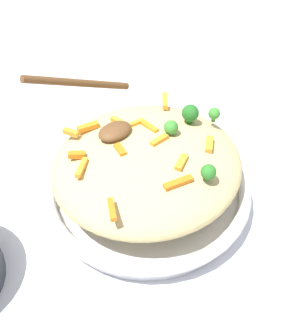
{
  "coord_description": "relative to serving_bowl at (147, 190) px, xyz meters",
  "views": [
    {
      "loc": [
        -0.31,
        -0.33,
        0.5
      ],
      "look_at": [
        0.0,
        0.0,
        0.07
      ],
      "focal_mm": 42.52,
      "sensor_mm": 36.0,
      "label": 1
    }
  ],
  "objects": [
    {
      "name": "carrot_piece_0",
      "position": [
        -0.06,
        0.1,
        0.09
      ],
      "size": [
        0.02,
        0.03,
        0.01
      ],
      "primitive_type": "cube",
      "rotation": [
        0.0,
        0.0,
        1.96
      ],
      "color": "orange",
      "rests_on": "pasta_mound"
    },
    {
      "name": "carrot_piece_7",
      "position": [
        -0.1,
        0.03,
        0.09
      ],
      "size": [
        0.03,
        0.03,
        0.01
      ],
      "primitive_type": "cube",
      "rotation": [
        0.0,
        0.0,
        0.63
      ],
      "color": "orange",
      "rests_on": "pasta_mound"
    },
    {
      "name": "pasta_mound",
      "position": [
        0.0,
        0.0,
        0.06
      ],
      "size": [
        0.3,
        0.29,
        0.08
      ],
      "primitive_type": "ellipsoid",
      "color": "#D1BA7A",
      "rests_on": "serving_bowl"
    },
    {
      "name": "serving_spoon",
      "position": [
        -0.02,
        0.09,
        0.12
      ],
      "size": [
        0.19,
        0.12,
        0.1
      ],
      "color": "brown",
      "rests_on": "pasta_mound"
    },
    {
      "name": "carrot_piece_4",
      "position": [
        0.01,
        -0.06,
        0.1
      ],
      "size": [
        0.03,
        0.02,
        0.01
      ],
      "primitive_type": "cube",
      "rotation": [
        0.0,
        0.0,
        0.42
      ],
      "color": "orange",
      "rests_on": "pasta_mound"
    },
    {
      "name": "carrot_piece_6",
      "position": [
        0.02,
        0.05,
        0.1
      ],
      "size": [
        0.04,
        0.01,
        0.01
      ],
      "primitive_type": "cube",
      "rotation": [
        0.0,
        0.0,
        2.96
      ],
      "color": "orange",
      "rests_on": "pasta_mound"
    },
    {
      "name": "carrot_piece_2",
      "position": [
        0.03,
        0.03,
        0.1
      ],
      "size": [
        0.01,
        0.03,
        0.01
      ],
      "primitive_type": "cube",
      "rotation": [
        0.0,
        0.0,
        4.7
      ],
      "color": "orange",
      "rests_on": "pasta_mound"
    },
    {
      "name": "carrot_piece_12",
      "position": [
        -0.02,
        -0.08,
        0.09
      ],
      "size": [
        0.04,
        0.02,
        0.01
      ],
      "primitive_type": "cube",
      "rotation": [
        0.0,
        0.0,
        6.01
      ],
      "color": "orange",
      "rests_on": "pasta_mound"
    },
    {
      "name": "carrot_piece_8",
      "position": [
        0.02,
        -0.01,
        0.1
      ],
      "size": [
        0.03,
        0.01,
        0.01
      ],
      "primitive_type": "cube",
      "rotation": [
        0.0,
        0.0,
        3.14
      ],
      "color": "orange",
      "rests_on": "pasta_mound"
    },
    {
      "name": "broccoli_floret_3",
      "position": [
        0.09,
        -0.0,
        0.11
      ],
      "size": [
        0.03,
        0.03,
        0.03
      ],
      "color": "#205B1C",
      "rests_on": "pasta_mound"
    },
    {
      "name": "carrot_piece_13",
      "position": [
        0.01,
        0.07,
        0.1
      ],
      "size": [
        0.01,
        0.04,
        0.01
      ],
      "primitive_type": "cube",
      "rotation": [
        0.0,
        0.0,
        4.88
      ],
      "color": "orange",
      "rests_on": "pasta_mound"
    },
    {
      "name": "carrot_piece_10",
      "position": [
        0.07,
        -0.06,
        0.09
      ],
      "size": [
        0.03,
        0.03,
        0.01
      ],
      "primitive_type": "cube",
      "rotation": [
        0.0,
        0.0,
        3.8
      ],
      "color": "orange",
      "rests_on": "pasta_mound"
    },
    {
      "name": "broccoli_floret_2",
      "position": [
        0.04,
        -0.01,
        0.11
      ],
      "size": [
        0.02,
        0.02,
        0.03
      ],
      "color": "#377928",
      "rests_on": "pasta_mound"
    },
    {
      "name": "carrot_piece_1",
      "position": [
        -0.04,
        0.02,
        0.1
      ],
      "size": [
        0.02,
        0.03,
        0.01
      ],
      "primitive_type": "cube",
      "rotation": [
        0.0,
        0.0,
        4.44
      ],
      "color": "orange",
      "rests_on": "pasta_mound"
    },
    {
      "name": "carrot_piece_9",
      "position": [
        0.1,
        0.07,
        0.09
      ],
      "size": [
        0.03,
        0.04,
        0.01
      ],
      "primitive_type": "cube",
      "rotation": [
        0.0,
        0.0,
        3.96
      ],
      "color": "orange",
      "rests_on": "pasta_mound"
    },
    {
      "name": "carrot_piece_11",
      "position": [
        -0.12,
        -0.06,
        0.09
      ],
      "size": [
        0.03,
        0.03,
        0.01
      ],
      "primitive_type": "cube",
      "rotation": [
        0.0,
        0.0,
        1.02
      ],
      "color": "orange",
      "rests_on": "pasta_mound"
    },
    {
      "name": "broccoli_floret_1",
      "position": [
        0.02,
        -0.1,
        0.1
      ],
      "size": [
        0.02,
        0.02,
        0.02
      ],
      "color": "#296820",
      "rests_on": "pasta_mound"
    },
    {
      "name": "carrot_piece_5",
      "position": [
        -0.09,
        0.05,
        0.09
      ],
      "size": [
        0.03,
        0.02,
        0.01
      ],
      "primitive_type": "cube",
      "rotation": [
        0.0,
        0.0,
        2.44
      ],
      "color": "orange",
      "rests_on": "pasta_mound"
    },
    {
      "name": "ground_plane",
      "position": [
        0.0,
        0.0,
        -0.02
      ],
      "size": [
        2.4,
        2.4,
        0.0
      ],
      "primitive_type": "plane",
      "color": "silver"
    },
    {
      "name": "carrot_piece_3",
      "position": [
        -0.04,
        0.1,
        0.09
      ],
      "size": [
        0.04,
        0.02,
        0.01
      ],
      "primitive_type": "cube",
      "rotation": [
        0.0,
        0.0,
        6.03
      ],
      "color": "orange",
      "rests_on": "pasta_mound"
    },
    {
      "name": "broccoli_floret_0",
      "position": [
        0.12,
        -0.02,
        0.11
      ],
      "size": [
        0.02,
        0.02,
        0.02
      ],
      "color": "#377928",
      "rests_on": "pasta_mound"
    },
    {
      "name": "serving_bowl",
      "position": [
        0.0,
        0.0,
        0.0
      ],
      "size": [
        0.34,
        0.34,
        0.05
      ],
      "color": "silver",
      "rests_on": "ground_plane"
    }
  ]
}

